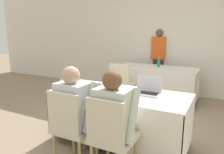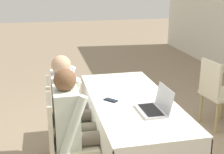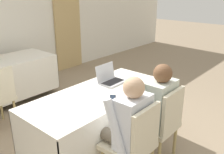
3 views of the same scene
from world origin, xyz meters
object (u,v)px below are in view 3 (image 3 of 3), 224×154
object	(u,v)px
chair_near_left	(134,143)
laptop	(111,79)
cell_phone	(113,98)
person_white_shirt	(154,107)
chair_near_right	(161,122)
person_checkered_shirt	(126,124)

from	to	relation	value
chair_near_left	laptop	bearing A→B (deg)	-125.96
cell_phone	person_white_shirt	xyz separation A→B (m)	(0.26, -0.39, -0.08)
chair_near_right	chair_near_left	bearing A→B (deg)	0.00
person_checkered_shirt	cell_phone	bearing A→B (deg)	-122.82
laptop	person_white_shirt	size ratio (longest dim) A/B	0.29
cell_phone	person_checkered_shirt	xyz separation A→B (m)	(-0.25, -0.39, -0.08)
laptop	chair_near_left	bearing A→B (deg)	-127.47
chair_near_right	person_white_shirt	bearing A→B (deg)	-90.00
chair_near_right	cell_phone	bearing A→B (deg)	-62.26
person_white_shirt	chair_near_right	bearing A→B (deg)	90.00
chair_near_left	person_checkered_shirt	distance (m)	0.19
laptop	chair_near_right	size ratio (longest dim) A/B	0.37
laptop	person_checkered_shirt	distance (m)	0.95
cell_phone	chair_near_left	xyz separation A→B (m)	(-0.25, -0.49, -0.24)
chair_near_right	person_white_shirt	xyz separation A→B (m)	(0.00, 0.10, 0.16)
person_white_shirt	chair_near_left	bearing A→B (deg)	11.65
laptop	person_checkered_shirt	world-z (taller)	person_checkered_shirt
laptop	chair_near_right	world-z (taller)	laptop
chair_near_left	person_white_shirt	size ratio (longest dim) A/B	0.78
laptop	person_white_shirt	distance (m)	0.74
chair_near_left	person_checkered_shirt	size ratio (longest dim) A/B	0.78
cell_phone	chair_near_right	xyz separation A→B (m)	(0.26, -0.49, -0.24)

